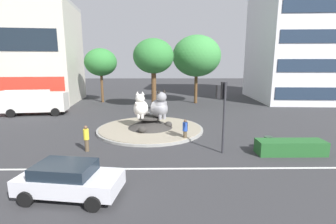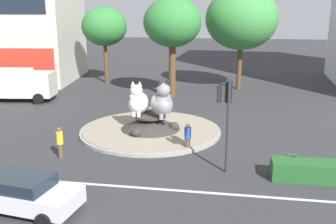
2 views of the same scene
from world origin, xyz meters
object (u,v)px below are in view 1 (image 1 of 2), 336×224
Objects in this scene: traffic_light_mast at (223,102)px; third_tree_left at (153,57)px; broadleaf_tree_behind_island at (197,56)px; office_tower at (314,17)px; pedestrian_yellow_shirt at (86,138)px; delivery_box_truck at (34,101)px; second_tree_near_tower at (101,62)px; sedan_on_far_lane at (69,179)px; pedestrian_blue_shirt at (185,130)px; litter_bin at (268,143)px; cat_statue_white at (141,107)px; cat_statue_grey at (160,107)px.

third_tree_left reaches higher than traffic_light_mast.
office_tower is at bearing 10.38° from broadleaf_tree_behind_island.
delivery_box_truck is (-9.61, 11.89, 0.61)m from pedestrian_yellow_shirt.
delivery_box_truck is at bearing -119.63° from second_tree_near_tower.
delivery_box_truck is (-10.63, 17.41, 0.74)m from sedan_on_far_lane.
traffic_light_mast is at bearing -41.33° from delivery_box_truck.
second_tree_near_tower is 4.91× the size of pedestrian_blue_shirt.
litter_bin is (2.33, -19.98, -6.31)m from broadleaf_tree_behind_island.
second_tree_near_tower is 22.19m from pedestrian_yellow_shirt.
traffic_light_mast reaches higher than pedestrian_blue_shirt.
third_tree_left is 18.34m from litter_bin.
pedestrian_yellow_shirt is at bearing -30.23° from cat_statue_white.
traffic_light_mast is at bearing 17.28° from cat_statue_grey.
third_tree_left is (-24.13, -8.09, -6.18)m from office_tower.
cat_statue_grey is 16.61m from broadleaf_tree_behind_island.
cat_statue_grey is 15.87m from delivery_box_truck.
broadleaf_tree_behind_island is 27.67m from sedan_on_far_lane.
pedestrian_blue_shirt is 9.50m from sedan_on_far_lane.
pedestrian_yellow_shirt is (-3.05, -5.23, -1.07)m from cat_statue_white.
third_tree_left is at bearing -36.08° from second_tree_near_tower.
pedestrian_yellow_shirt is at bearing -53.77° from pedestrian_blue_shirt.
broadleaf_tree_behind_island is at bearing 37.85° from pedestrian_yellow_shirt.
traffic_light_mast is at bearing -58.86° from second_tree_near_tower.
pedestrian_blue_shirt is at bearing 30.96° from traffic_light_mast.
cat_statue_grey is at bearing 146.44° from litter_bin.
second_tree_near_tower is 9.95m from third_tree_left.
cat_statue_grey is 8.89m from litter_bin.
broadleaf_tree_behind_island reaches higher than cat_statue_grey.
pedestrian_blue_shirt is at bearing -99.57° from broadleaf_tree_behind_island.
cat_statue_white reaches higher than pedestrian_yellow_shirt.
sedan_on_far_lane is (-7.67, -5.18, -2.54)m from traffic_light_mast.
cat_statue_grey is 0.30× the size of third_tree_left.
delivery_box_truck is at bearing -156.87° from broadleaf_tree_behind_island.
broadleaf_tree_behind_island is 19.12m from pedestrian_blue_shirt.
office_tower reaches higher than pedestrian_blue_shirt.
broadleaf_tree_behind_island is 21.08m from litter_bin.
third_tree_left is at bearing 90.64° from sedan_on_far_lane.
pedestrian_blue_shirt is 5.75m from litter_bin.
cat_statue_white is 0.26× the size of third_tree_left.
broadleaf_tree_behind_island is (0.93, 20.44, 3.43)m from traffic_light_mast.
third_tree_left is 5.05× the size of pedestrian_yellow_shirt.
delivery_box_truck is at bearing -102.97° from pedestrian_blue_shirt.
second_tree_near_tower is at bearing -155.20° from cat_statue_white.
delivery_box_truck is at bearing 102.37° from pedestrian_yellow_shirt.
pedestrian_yellow_shirt is (-8.68, 0.34, -2.41)m from traffic_light_mast.
pedestrian_yellow_shirt is at bearing -136.42° from office_tower.
office_tower is at bearing -47.65° from traffic_light_mast.
cat_statue_white is 4.82m from pedestrian_blue_shirt.
second_tree_near_tower is (-13.01, 21.53, 2.57)m from traffic_light_mast.
second_tree_near_tower is 0.91× the size of third_tree_left.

